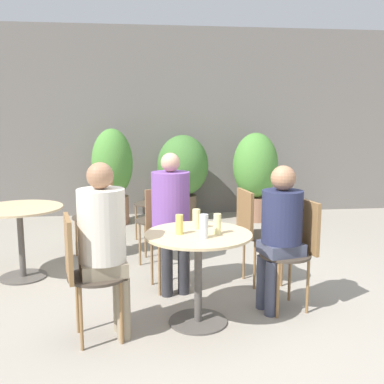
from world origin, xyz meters
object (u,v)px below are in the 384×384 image
at_px(seated_person_2, 104,235).
at_px(cafe_table_near, 198,255).
at_px(bistro_chair_0, 296,243).
at_px(beer_glass_0, 179,224).
at_px(bistro_chair_3, 163,213).
at_px(beer_glass_2, 217,224).
at_px(cafe_table_far, 20,224).
at_px(potted_plant_2, 255,172).
at_px(seated_person_0, 280,225).
at_px(bistro_chair_4, 157,198).
at_px(seated_person_1, 171,210).
at_px(bistro_chair_2, 83,266).
at_px(beer_glass_3, 196,219).
at_px(bistro_chair_6, 254,227).
at_px(bistro_chair_1, 167,228).
at_px(beer_glass_1, 204,226).
at_px(potted_plant_1, 183,170).
at_px(potted_plant_0, 113,172).
at_px(bistro_chair_5, 99,209).

bearing_deg(seated_person_2, cafe_table_near, -90.00).
xyz_separation_m(bistro_chair_0, beer_glass_0, (-0.98, -0.20, 0.23)).
relative_size(bistro_chair_3, beer_glass_2, 5.92).
height_order(cafe_table_far, beer_glass_0, beer_glass_0).
bearing_deg(bistro_chair_0, seated_person_2, -90.00).
relative_size(beer_glass_2, potted_plant_2, 0.11).
bearing_deg(bistro_chair_0, seated_person_0, -90.00).
relative_size(bistro_chair_0, seated_person_0, 0.76).
relative_size(seated_person_0, seated_person_2, 0.94).
xyz_separation_m(bistro_chair_4, seated_person_1, (0.06, -1.78, 0.20)).
distance_m(bistro_chair_2, beer_glass_3, 0.93).
xyz_separation_m(bistro_chair_6, beer_glass_0, (-0.78, -0.77, 0.23)).
xyz_separation_m(bistro_chair_1, bistro_chair_6, (0.82, -0.07, 0.00)).
bearing_deg(bistro_chair_4, bistro_chair_2, 18.46).
xyz_separation_m(bistro_chair_3, beer_glass_1, (0.21, -1.66, 0.25)).
distance_m(beer_glass_1, potted_plant_2, 3.80).
xyz_separation_m(bistro_chair_6, potted_plant_1, (-0.40, 2.84, 0.22)).
bearing_deg(seated_person_1, seated_person_0, -45.02).
xyz_separation_m(seated_person_2, beer_glass_3, (0.69, 0.30, 0.03)).
bearing_deg(bistro_chair_1, bistro_chair_6, -17.44).
distance_m(cafe_table_far, beer_glass_0, 1.91).
bearing_deg(seated_person_1, bistro_chair_0, -39.50).
xyz_separation_m(cafe_table_near, seated_person_0, (0.69, 0.15, 0.18)).
relative_size(cafe_table_near, bistro_chair_4, 0.90).
bearing_deg(bistro_chair_1, seated_person_2, -129.53).
xyz_separation_m(seated_person_1, beer_glass_0, (0.01, -0.69, 0.03)).
distance_m(bistro_chair_0, beer_glass_3, 0.86).
height_order(cafe_table_near, beer_glass_0, beer_glass_0).
bearing_deg(potted_plant_0, cafe_table_near, -76.49).
distance_m(bistro_chair_6, beer_glass_1, 1.12).
relative_size(bistro_chair_6, beer_glass_0, 6.11).
distance_m(cafe_table_far, bistro_chair_3, 1.46).
distance_m(bistro_chair_0, bistro_chair_2, 1.71).
relative_size(bistro_chair_3, bistro_chair_6, 1.00).
height_order(potted_plant_1, potted_plant_2, potted_plant_2).
bearing_deg(bistro_chair_0, bistro_chair_1, -135.00).
bearing_deg(beer_glass_2, beer_glass_0, 175.00).
xyz_separation_m(beer_glass_0, beer_glass_3, (0.15, 0.15, 0.00)).
xyz_separation_m(bistro_chair_2, bistro_chair_3, (0.65, 1.70, 0.00)).
bearing_deg(bistro_chair_6, bistro_chair_3, 39.46).
bearing_deg(seated_person_1, bistro_chair_4, 79.36).
xyz_separation_m(bistro_chair_2, beer_glass_0, (0.69, 0.18, 0.23)).
relative_size(bistro_chair_1, beer_glass_0, 6.11).
distance_m(beer_glass_0, beer_glass_2, 0.28).
distance_m(cafe_table_near, beer_glass_3, 0.29).
bearing_deg(seated_person_0, bistro_chair_3, -160.04).
xyz_separation_m(bistro_chair_2, bistro_chair_6, (1.47, 0.95, 0.00)).
bearing_deg(beer_glass_2, beer_glass_1, -137.14).
bearing_deg(bistro_chair_0, beer_glass_1, -80.59).
bearing_deg(bistro_chair_5, seated_person_0, 18.49).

